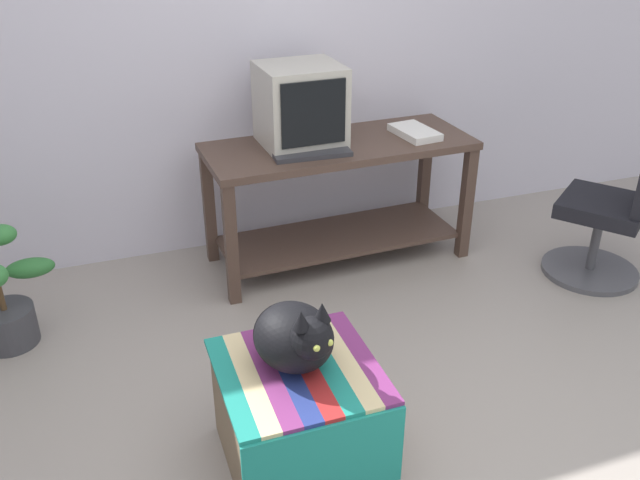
{
  "coord_description": "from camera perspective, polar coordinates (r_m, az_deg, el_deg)",
  "views": [
    {
      "loc": [
        -0.93,
        -1.63,
        1.94
      ],
      "look_at": [
        -0.05,
        0.85,
        0.55
      ],
      "focal_mm": 38.05,
      "sensor_mm": 36.0,
      "label": 1
    }
  ],
  "objects": [
    {
      "name": "potted_plant",
      "position": [
        3.46,
        -25.2,
        -4.66
      ],
      "size": [
        0.47,
        0.31,
        0.57
      ],
      "color": "#3D3D42",
      "rests_on": "ground_plane"
    },
    {
      "name": "ottoman_with_blanket",
      "position": [
        2.56,
        -1.76,
        -14.52
      ],
      "size": [
        0.56,
        0.58,
        0.43
      ],
      "color": "#7A664C",
      "rests_on": "ground_plane"
    },
    {
      "name": "office_chair",
      "position": [
        3.92,
        23.44,
        2.11
      ],
      "size": [
        0.59,
        0.59,
        0.89
      ],
      "rotation": [
        0.0,
        0.0,
        3.79
      ],
      "color": "#4C4C51",
      "rests_on": "ground_plane"
    },
    {
      "name": "back_wall",
      "position": [
        3.85,
        -5.62,
        18.15
      ],
      "size": [
        8.0,
        0.1,
        2.6
      ],
      "primitive_type": "cube",
      "color": "silver",
      "rests_on": "ground_plane"
    },
    {
      "name": "keyboard",
      "position": [
        3.49,
        -0.7,
        7.3
      ],
      "size": [
        0.41,
        0.17,
        0.02
      ],
      "primitive_type": "cube",
      "rotation": [
        0.0,
        0.0,
        -0.05
      ],
      "color": "#333338",
      "rests_on": "desk"
    },
    {
      "name": "tv_monitor",
      "position": [
        3.6,
        -1.66,
        11.2
      ],
      "size": [
        0.43,
        0.41,
        0.42
      ],
      "rotation": [
        0.0,
        0.0,
        0.03
      ],
      "color": "#BCB7A8",
      "rests_on": "desk"
    },
    {
      "name": "desk",
      "position": [
        3.76,
        1.59,
        4.95
      ],
      "size": [
        1.47,
        0.61,
        0.7
      ],
      "rotation": [
        0.0,
        0.0,
        0.03
      ],
      "color": "#4C382D",
      "rests_on": "ground_plane"
    },
    {
      "name": "ground_plane",
      "position": [
        2.7,
        7.36,
        -18.45
      ],
      "size": [
        14.0,
        14.0,
        0.0
      ],
      "primitive_type": "plane",
      "color": "#9E9389"
    },
    {
      "name": "book",
      "position": [
        3.82,
        7.97,
        8.97
      ],
      "size": [
        0.21,
        0.31,
        0.04
      ],
      "primitive_type": "cube",
      "rotation": [
        0.0,
        0.0,
        0.12
      ],
      "color": "white",
      "rests_on": "desk"
    },
    {
      "name": "cat",
      "position": [
        2.36,
        -1.99,
        -8.12
      ],
      "size": [
        0.37,
        0.4,
        0.3
      ],
      "rotation": [
        0.0,
        0.0,
        0.27
      ],
      "color": "black",
      "rests_on": "ottoman_with_blanket"
    }
  ]
}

